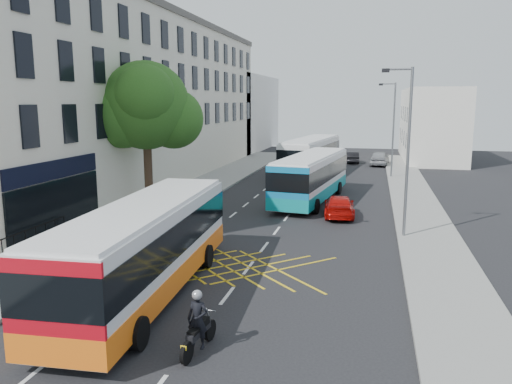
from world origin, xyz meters
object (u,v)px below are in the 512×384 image
Objects in this scene: bus_mid at (311,177)px; bus_far at (311,156)px; bus_near at (146,247)px; street_tree at (145,106)px; distant_car_silver at (380,158)px; lamp_far at (392,125)px; motorbike at (198,323)px; distant_car_grey at (312,158)px; lamp_near at (406,144)px; red_hatchback at (339,206)px; distant_car_dark at (352,157)px; parked_car_blue at (62,272)px; parked_car_silver at (159,228)px.

bus_far is at bearing 104.63° from bus_mid.
bus_far is (1.99, 29.62, 0.07)m from bus_near.
distant_car_silver is at bearing 61.74° from street_tree.
lamp_far is 33.63m from motorbike.
lamp_near is at bearing -75.97° from distant_car_grey.
red_hatchback is at bearing -101.73° from lamp_far.
distant_car_silver is (6.95, 0.69, 0.09)m from distant_car_grey.
bus_near reaches higher than distant_car_dark.
lamp_far is 0.66× the size of bus_far.
parked_car_blue is at bearing -111.40° from lamp_far.
motorbike is 0.54× the size of distant_car_dark.
bus_far is 8.06m from distant_car_grey.
bus_far is (-6.95, 0.16, -2.87)m from lamp_far.
distant_car_dark is (3.25, 10.21, -1.15)m from bus_far.
bus_far reaches higher than distant_car_dark.
parked_car_blue is (-2.86, -0.63, -0.92)m from bus_near.
bus_mid is 2.73× the size of red_hatchback.
bus_far is at bearing 98.79° from motorbike.
lamp_near is 20.00m from lamp_far.
bus_near reaches higher than bus_mid.
red_hatchback is 24.81m from distant_car_silver.
bus_near is at bearing -86.50° from bus_far.
lamp_far reaches higher than distant_car_silver.
bus_mid reaches higher than motorbike.
lamp_near is 29.43m from distant_car_grey.
parked_car_blue is at bearing -97.45° from distant_car_grey.
lamp_far is 1.68× the size of distant_car_grey.
distant_car_silver is (6.12, 8.64, -1.00)m from bus_far.
bus_near is 2.41× the size of distant_car_grey.
parked_car_blue is (-4.85, -30.26, -0.99)m from bus_far.
red_hatchback is (2.15, -4.15, -1.04)m from bus_mid.
parked_car_blue is (-11.80, -30.10, -3.85)m from lamp_far.
lamp_far is 13.28m from bus_mid.
parked_car_blue is at bearing 72.60° from distant_car_dark.
parked_car_blue is at bearing -170.85° from bus_near.
parked_car_silver is (-2.16, 5.89, -0.92)m from bus_near.
motorbike is 17.21m from red_hatchback.
bus_near is at bearing -65.09° from street_tree.
distant_car_silver is (-0.82, 8.79, -3.86)m from lamp_far.
parked_car_blue is 0.94× the size of distant_car_grey.
parked_car_silver is 1.27× the size of distant_car_dark.
distant_car_silver is 3.28m from distant_car_dark.
parked_car_silver is at bearing 82.15° from parked_car_blue.
street_tree is 0.77× the size of bus_near.
bus_near reaches higher than distant_car_silver.
street_tree reaches higher than parked_car_blue.
bus_far is 6.15× the size of motorbike.
motorbike is at bearing -26.91° from parked_car_blue.
distant_car_grey is (3.32, 31.68, -0.09)m from parked_car_silver.
bus_mid is 2.47× the size of parked_car_silver.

